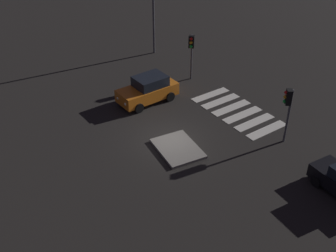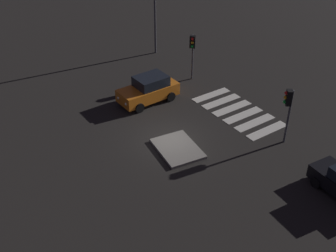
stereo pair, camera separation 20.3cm
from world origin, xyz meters
name	(u,v)px [view 1 (the left image)]	position (x,y,z in m)	size (l,w,h in m)	color
ground_plane	(168,139)	(0.00, 0.00, 0.00)	(80.00, 80.00, 0.00)	black
traffic_island	(178,149)	(-1.26, 0.15, 0.09)	(3.43, 2.77, 0.18)	gray
car_orange	(148,90)	(4.78, -1.60, 0.94)	(2.18, 4.46, 1.92)	orange
traffic_light_east	(192,47)	(5.75, -6.21, 2.79)	(0.54, 0.53, 3.68)	#47474C
traffic_light_south	(288,103)	(-4.25, -5.71, 2.77)	(0.54, 0.53, 3.66)	#47474C
crosswalk_near	(237,111)	(0.00, -5.89, 0.01)	(6.45, 3.20, 0.02)	silver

